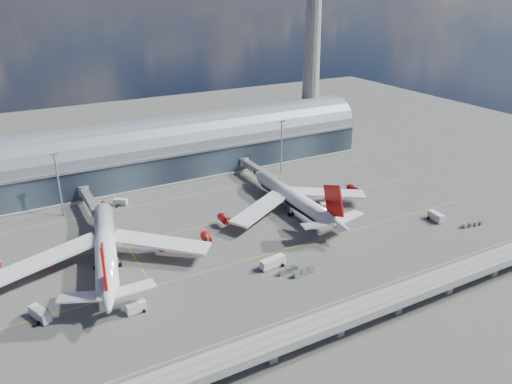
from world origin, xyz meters
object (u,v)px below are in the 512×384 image
service_truck_4 (323,205)px  cargo_train_1 (304,272)px  airliner_right (295,199)px  service_truck_2 (273,262)px  cargo_train_0 (288,270)px  service_truck_0 (40,314)px  floodlight_mast_left (59,183)px  floodlight_mast_right (281,145)px  service_truck_3 (436,217)px  service_truck_5 (120,202)px  service_truck_1 (136,307)px  airliner_left (105,248)px  control_tower (312,51)px  cargo_train_2 (473,224)px

service_truck_4 → cargo_train_1: bearing=-109.6°
airliner_right → service_truck_2: size_ratio=7.20×
cargo_train_0 → service_truck_0: bearing=87.0°
floodlight_mast_left → airliner_right: bearing=-26.9°
floodlight_mast_right → service_truck_3: size_ratio=3.66×
service_truck_3 → service_truck_5: bearing=150.1°
service_truck_1 → cargo_train_0: service_truck_1 is taller
service_truck_5 → cargo_train_0: 83.80m
service_truck_4 → floodlight_mast_left: bearing=177.6°
service_truck_1 → service_truck_4: service_truck_1 is taller
service_truck_2 → cargo_train_1: bearing=-152.3°
airliner_left → service_truck_0: airliner_left is taller
service_truck_1 → service_truck_4: bearing=-74.9°
floodlight_mast_left → airliner_left: bearing=-82.7°
airliner_right → service_truck_3: airliner_right is taller
control_tower → service_truck_2: size_ratio=11.14×
floodlight_mast_right → cargo_train_0: size_ratio=3.45×
control_tower → floodlight_mast_left: (-135.00, -28.00, -38.00)m
service_truck_3 → service_truck_5: service_truck_3 is taller
service_truck_0 → cargo_train_0: 72.59m
control_tower → floodlight_mast_left: bearing=-168.3°
control_tower → floodlight_mast_left: size_ratio=4.01×
floodlight_mast_left → airliner_right: (81.14, -41.12, -8.14)m
service_truck_0 → service_truck_3: 141.09m
floodlight_mast_left → service_truck_5: size_ratio=4.39×
cargo_train_0 → service_truck_2: bearing=32.9°
control_tower → airliner_right: control_tower is taller
control_tower → cargo_train_2: bearing=-91.1°
service_truck_0 → service_truck_5: (38.82, 64.68, -0.25)m
airliner_left → service_truck_4: (86.90, 2.35, -4.87)m
service_truck_2 → service_truck_5: service_truck_2 is taller
service_truck_1 → service_truck_4: size_ratio=1.03×
service_truck_2 → service_truck_4: size_ratio=1.66×
airliner_right → service_truck_5: size_ratio=11.36×
cargo_train_1 → cargo_train_2: (74.39, -2.64, -0.10)m
airliner_right → service_truck_4: size_ratio=11.94×
floodlight_mast_left → floodlight_mast_right: size_ratio=1.00×
service_truck_3 → cargo_train_0: size_ratio=0.94×
airliner_left → service_truck_1: 29.20m
airliner_left → service_truck_3: airliner_left is taller
floodlight_mast_left → cargo_train_1: size_ratio=3.19×
service_truck_2 → service_truck_3: (71.93, -1.15, -0.01)m
service_truck_3 → cargo_train_2: 13.28m
control_tower → floodlight_mast_right: control_tower is taller
cargo_train_0 → cargo_train_2: 78.22m
floodlight_mast_left → airliner_right: 91.33m
airliner_left → airliner_right: (75.17, 5.20, -0.86)m
floodlight_mast_right → service_truck_0: 134.47m
service_truck_4 → cargo_train_1: size_ratio=0.69×
service_truck_1 → service_truck_3: 117.25m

